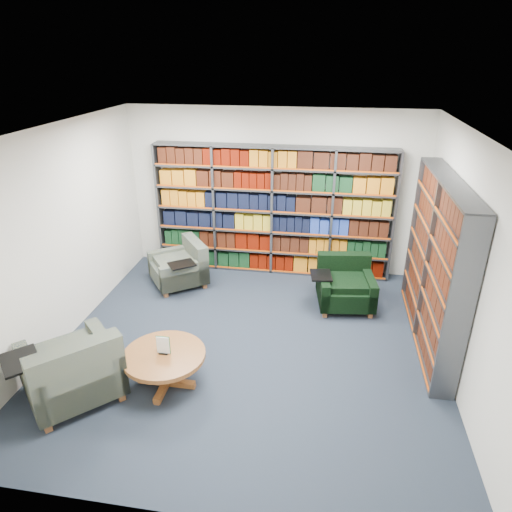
% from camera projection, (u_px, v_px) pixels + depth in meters
% --- Properties ---
extents(room_shell, '(5.02, 5.02, 2.82)m').
position_uv_depth(room_shell, '(248.00, 250.00, 5.53)').
color(room_shell, black).
rests_on(room_shell, ground).
extents(bookshelf_back, '(4.00, 0.28, 2.20)m').
position_uv_depth(bookshelf_back, '(273.00, 212.00, 7.76)').
color(bookshelf_back, '#47494F').
rests_on(bookshelf_back, ground).
extents(bookshelf_right, '(0.28, 2.50, 2.20)m').
position_uv_depth(bookshelf_right, '(436.00, 265.00, 5.85)').
color(bookshelf_right, '#47494F').
rests_on(bookshelf_right, ground).
extents(chair_teal_left, '(1.13, 1.14, 0.74)m').
position_uv_depth(chair_teal_left, '(183.00, 267.00, 7.63)').
color(chair_teal_left, black).
rests_on(chair_teal_left, ground).
extents(chair_green_right, '(1.02, 0.92, 0.74)m').
position_uv_depth(chair_green_right, '(344.00, 286.00, 7.02)').
color(chair_green_right, black).
rests_on(chair_green_right, ground).
extents(chair_teal_front, '(1.36, 1.36, 0.88)m').
position_uv_depth(chair_teal_front, '(73.00, 374.00, 5.04)').
color(chair_teal_front, black).
rests_on(chair_teal_front, ground).
extents(coffee_table, '(0.95, 0.95, 0.67)m').
position_uv_depth(coffee_table, '(165.00, 360.00, 5.25)').
color(coffee_table, '#9B5E28').
rests_on(coffee_table, ground).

